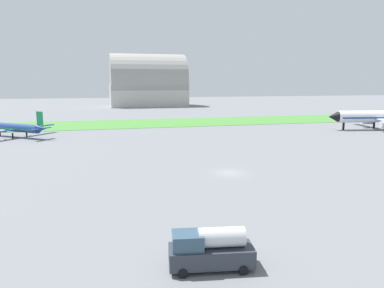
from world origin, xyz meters
name	(u,v)px	position (x,y,z in m)	size (l,w,h in m)	color
ground_plane	(230,173)	(0.00, 0.00, 0.00)	(600.00, 600.00, 0.00)	slate
grass_taxiway_strip	(158,123)	(0.00, 73.96, 0.04)	(360.00, 28.00, 0.08)	#478438
airplane_taxiing_turboprop	(17,128)	(-40.83, 48.75, 2.61)	(17.33, 19.41, 7.12)	navy
airplane_parked_jet_far	(377,117)	(61.99, 38.96, 4.00)	(30.84, 31.30, 11.11)	white
fuel_truck_near_gate	(210,249)	(-11.89, -27.59, 1.58)	(6.79, 3.41, 3.29)	#2D333D
hangar_distant	(148,84)	(9.09, 169.13, 13.40)	(45.53, 30.64, 31.44)	#BCB7B2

